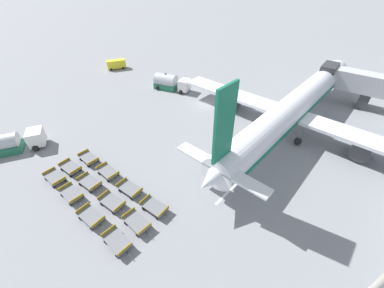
{
  "coord_description": "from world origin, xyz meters",
  "views": [
    {
      "loc": [
        21.2,
        -32.83,
        20.56
      ],
      "look_at": [
        6.78,
        -13.5,
        2.2
      ],
      "focal_mm": 22.0,
      "sensor_mm": 36.0,
      "label": 1
    }
  ],
  "objects_px": {
    "baggage_dolly_row_near_col_c": "(91,216)",
    "baggage_dolly_row_mid_a_col_b": "(90,182)",
    "airplane": "(294,107)",
    "fuel_tanker_secondary": "(169,83)",
    "baggage_dolly_row_near_col_a": "(55,177)",
    "baggage_dolly_row_mid_b_col_a": "(89,158)",
    "baggage_dolly_row_mid_b_col_b": "(108,172)",
    "baggage_dolly_row_near_col_b": "(71,194)",
    "baggage_dolly_row_near_col_d": "(117,241)",
    "baggage_dolly_row_mid_b_col_d": "(154,207)",
    "baggage_dolly_row_mid_a_col_d": "(137,222)",
    "baggage_dolly_row_mid_a_col_c": "(112,202)",
    "service_van": "(116,64)",
    "fuel_tanker_primary": "(9,144)",
    "baggage_dolly_row_mid_b_col_c": "(130,189)",
    "baggage_dolly_row_mid_a_col_a": "(70,168)"
  },
  "relations": [
    {
      "from": "baggage_dolly_row_near_col_b",
      "to": "baggage_dolly_row_near_col_d",
      "type": "height_order",
      "value": "same"
    },
    {
      "from": "baggage_dolly_row_mid_a_col_a",
      "to": "service_van",
      "type": "bearing_deg",
      "value": 132.23
    },
    {
      "from": "baggage_dolly_row_near_col_b",
      "to": "baggage_dolly_row_mid_a_col_c",
      "type": "relative_size",
      "value": 1.01
    },
    {
      "from": "airplane",
      "to": "baggage_dolly_row_near_col_d",
      "type": "distance_m",
      "value": 29.79
    },
    {
      "from": "baggage_dolly_row_near_col_b",
      "to": "baggage_dolly_row_mid_b_col_a",
      "type": "distance_m",
      "value": 6.02
    },
    {
      "from": "baggage_dolly_row_mid_a_col_a",
      "to": "baggage_dolly_row_mid_a_col_b",
      "type": "relative_size",
      "value": 1.0
    },
    {
      "from": "service_van",
      "to": "fuel_tanker_secondary",
      "type": "bearing_deg",
      "value": -3.96
    },
    {
      "from": "fuel_tanker_secondary",
      "to": "fuel_tanker_primary",
      "type": "bearing_deg",
      "value": -98.19
    },
    {
      "from": "airplane",
      "to": "baggage_dolly_row_mid_b_col_c",
      "type": "relative_size",
      "value": 12.74
    },
    {
      "from": "baggage_dolly_row_mid_b_col_a",
      "to": "baggage_dolly_row_mid_b_col_c",
      "type": "distance_m",
      "value": 8.35
    },
    {
      "from": "baggage_dolly_row_near_col_d",
      "to": "baggage_dolly_row_mid_a_col_d",
      "type": "height_order",
      "value": "same"
    },
    {
      "from": "baggage_dolly_row_mid_a_col_a",
      "to": "baggage_dolly_row_mid_b_col_a",
      "type": "xyz_separation_m",
      "value": [
        0.26,
        2.42,
        0.0
      ]
    },
    {
      "from": "baggage_dolly_row_mid_a_col_c",
      "to": "baggage_dolly_row_mid_b_col_c",
      "type": "bearing_deg",
      "value": 88.07
    },
    {
      "from": "baggage_dolly_row_near_col_a",
      "to": "baggage_dolly_row_near_col_b",
      "type": "height_order",
      "value": "same"
    },
    {
      "from": "baggage_dolly_row_mid_b_col_b",
      "to": "airplane",
      "type": "bearing_deg",
      "value": 59.26
    },
    {
      "from": "fuel_tanker_secondary",
      "to": "baggage_dolly_row_near_col_d",
      "type": "distance_m",
      "value": 34.3
    },
    {
      "from": "fuel_tanker_primary",
      "to": "baggage_dolly_row_mid_a_col_d",
      "type": "bearing_deg",
      "value": 5.7
    },
    {
      "from": "fuel_tanker_primary",
      "to": "baggage_dolly_row_near_col_c",
      "type": "height_order",
      "value": "fuel_tanker_primary"
    },
    {
      "from": "fuel_tanker_secondary",
      "to": "service_van",
      "type": "relative_size",
      "value": 1.66
    },
    {
      "from": "baggage_dolly_row_mid_a_col_b",
      "to": "baggage_dolly_row_mid_b_col_d",
      "type": "distance_m",
      "value": 8.71
    },
    {
      "from": "fuel_tanker_secondary",
      "to": "baggage_dolly_row_near_col_a",
      "type": "relative_size",
      "value": 2.22
    },
    {
      "from": "baggage_dolly_row_mid_a_col_a",
      "to": "baggage_dolly_row_near_col_c",
      "type": "bearing_deg",
      "value": -18.3
    },
    {
      "from": "baggage_dolly_row_mid_a_col_c",
      "to": "baggage_dolly_row_mid_a_col_d",
      "type": "bearing_deg",
      "value": -1.93
    },
    {
      "from": "baggage_dolly_row_near_col_b",
      "to": "baggage_dolly_row_mid_b_col_a",
      "type": "relative_size",
      "value": 1.0
    },
    {
      "from": "baggage_dolly_row_near_col_d",
      "to": "baggage_dolly_row_mid_a_col_d",
      "type": "xyz_separation_m",
      "value": [
        -0.05,
        2.45,
        0.0
      ]
    },
    {
      "from": "baggage_dolly_row_near_col_d",
      "to": "baggage_dolly_row_mid_b_col_c",
      "type": "bearing_deg",
      "value": 128.34
    },
    {
      "from": "fuel_tanker_primary",
      "to": "baggage_dolly_row_near_col_d",
      "type": "bearing_deg",
      "value": -0.46
    },
    {
      "from": "baggage_dolly_row_mid_b_col_a",
      "to": "baggage_dolly_row_mid_a_col_b",
      "type": "bearing_deg",
      "value": -32.83
    },
    {
      "from": "baggage_dolly_row_mid_a_col_d",
      "to": "baggage_dolly_row_mid_a_col_c",
      "type": "bearing_deg",
      "value": 178.07
    },
    {
      "from": "baggage_dolly_row_near_col_c",
      "to": "baggage_dolly_row_mid_a_col_b",
      "type": "xyz_separation_m",
      "value": [
        -4.19,
        2.68,
        0.0
      ]
    },
    {
      "from": "baggage_dolly_row_mid_b_col_b",
      "to": "baggage_dolly_row_mid_a_col_b",
      "type": "bearing_deg",
      "value": -96.57
    },
    {
      "from": "baggage_dolly_row_near_col_c",
      "to": "baggage_dolly_row_mid_b_col_c",
      "type": "bearing_deg",
      "value": 86.41
    },
    {
      "from": "baggage_dolly_row_near_col_b",
      "to": "baggage_dolly_row_near_col_d",
      "type": "xyz_separation_m",
      "value": [
        8.54,
        -0.62,
        0.0
      ]
    },
    {
      "from": "airplane",
      "to": "baggage_dolly_row_mid_a_col_b",
      "type": "xyz_separation_m",
      "value": [
        -14.43,
        -26.17,
        -3.09
      ]
    },
    {
      "from": "airplane",
      "to": "baggage_dolly_row_mid_b_col_c",
      "type": "bearing_deg",
      "value": -112.46
    },
    {
      "from": "fuel_tanker_secondary",
      "to": "baggage_dolly_row_mid_b_col_a",
      "type": "xyz_separation_m",
      "value": [
        6.38,
        -23.43,
        -0.9
      ]
    },
    {
      "from": "baggage_dolly_row_mid_a_col_d",
      "to": "baggage_dolly_row_mid_b_col_a",
      "type": "height_order",
      "value": "same"
    },
    {
      "from": "fuel_tanker_primary",
      "to": "baggage_dolly_row_mid_a_col_c",
      "type": "relative_size",
      "value": 2.32
    },
    {
      "from": "airplane",
      "to": "baggage_dolly_row_mid_b_col_b",
      "type": "xyz_separation_m",
      "value": [
        -14.15,
        -23.8,
        -3.09
      ]
    },
    {
      "from": "baggage_dolly_row_mid_a_col_c",
      "to": "baggage_dolly_row_near_col_c",
      "type": "bearing_deg",
      "value": -95.24
    },
    {
      "from": "service_van",
      "to": "baggage_dolly_row_mid_a_col_d",
      "type": "distance_m",
      "value": 46.26
    },
    {
      "from": "baggage_dolly_row_near_col_c",
      "to": "baggage_dolly_row_mid_a_col_c",
      "type": "xyz_separation_m",
      "value": [
        0.22,
        2.42,
        0.0
      ]
    },
    {
      "from": "baggage_dolly_row_near_col_d",
      "to": "baggage_dolly_row_mid_b_col_b",
      "type": "distance_m",
      "value": 9.68
    },
    {
      "from": "baggage_dolly_row_near_col_d",
      "to": "baggage_dolly_row_mid_b_col_b",
      "type": "relative_size",
      "value": 1.0
    },
    {
      "from": "service_van",
      "to": "baggage_dolly_row_mid_a_col_c",
      "type": "height_order",
      "value": "service_van"
    },
    {
      "from": "airplane",
      "to": "baggage_dolly_row_mid_a_col_d",
      "type": "bearing_deg",
      "value": -102.81
    },
    {
      "from": "baggage_dolly_row_near_col_d",
      "to": "baggage_dolly_row_mid_a_col_d",
      "type": "distance_m",
      "value": 2.45
    },
    {
      "from": "airplane",
      "to": "baggage_dolly_row_near_col_c",
      "type": "distance_m",
      "value": 30.77
    },
    {
      "from": "baggage_dolly_row_near_col_b",
      "to": "baggage_dolly_row_near_col_d",
      "type": "relative_size",
      "value": 1.0
    },
    {
      "from": "airplane",
      "to": "baggage_dolly_row_mid_b_col_b",
      "type": "relative_size",
      "value": 12.58
    }
  ]
}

